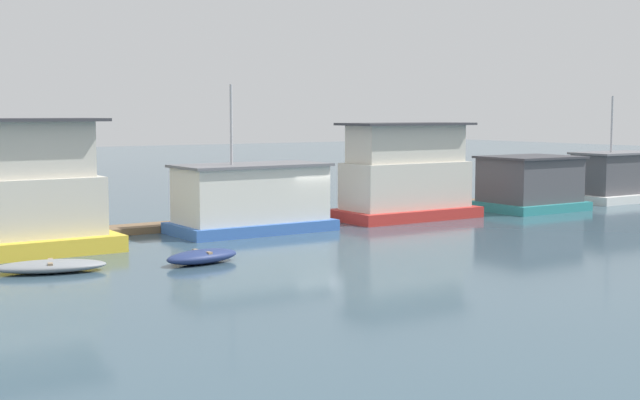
{
  "coord_description": "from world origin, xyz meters",
  "views": [
    {
      "loc": [
        -21.94,
        -33.8,
        5.28
      ],
      "look_at": [
        0.0,
        -1.0,
        1.4
      ],
      "focal_mm": 50.0,
      "sensor_mm": 36.0,
      "label": 1
    }
  ],
  "objects_px": {
    "houseboat_red": "(406,176)",
    "dinghy_navy": "(202,256)",
    "houseboat_yellow": "(31,197)",
    "mooring_post_near_right": "(341,199)",
    "houseboat_teal": "(530,184)",
    "houseboat_white": "(616,178)",
    "mooring_post_centre": "(415,194)",
    "dinghy_grey": "(50,266)",
    "houseboat_blue": "(251,199)"
  },
  "relations": [
    {
      "from": "houseboat_red",
      "to": "dinghy_navy",
      "type": "distance_m",
      "value": 15.87
    },
    {
      "from": "houseboat_yellow",
      "to": "mooring_post_near_right",
      "type": "xyz_separation_m",
      "value": [
        15.78,
        2.23,
        -1.14
      ]
    },
    {
      "from": "houseboat_teal",
      "to": "houseboat_white",
      "type": "height_order",
      "value": "houseboat_white"
    },
    {
      "from": "dinghy_navy",
      "to": "mooring_post_centre",
      "type": "height_order",
      "value": "mooring_post_centre"
    },
    {
      "from": "dinghy_navy",
      "to": "mooring_post_near_right",
      "type": "relative_size",
      "value": 1.52
    },
    {
      "from": "houseboat_teal",
      "to": "dinghy_grey",
      "type": "distance_m",
      "value": 27.85
    },
    {
      "from": "mooring_post_centre",
      "to": "mooring_post_near_right",
      "type": "xyz_separation_m",
      "value": [
        -4.75,
        0.0,
        -0.04
      ]
    },
    {
      "from": "houseboat_yellow",
      "to": "houseboat_red",
      "type": "distance_m",
      "value": 18.67
    },
    {
      "from": "houseboat_blue",
      "to": "houseboat_red",
      "type": "xyz_separation_m",
      "value": [
        8.85,
        0.04,
        0.68
      ]
    },
    {
      "from": "houseboat_yellow",
      "to": "mooring_post_centre",
      "type": "distance_m",
      "value": 20.69
    },
    {
      "from": "houseboat_yellow",
      "to": "houseboat_red",
      "type": "xyz_separation_m",
      "value": [
        18.66,
        0.66,
        0.01
      ]
    },
    {
      "from": "houseboat_yellow",
      "to": "mooring_post_near_right",
      "type": "distance_m",
      "value": 15.98
    },
    {
      "from": "houseboat_white",
      "to": "dinghy_grey",
      "type": "distance_m",
      "value": 35.9
    },
    {
      "from": "mooring_post_near_right",
      "to": "houseboat_red",
      "type": "bearing_deg",
      "value": -28.65
    },
    {
      "from": "dinghy_grey",
      "to": "mooring_post_near_right",
      "type": "distance_m",
      "value": 17.85
    },
    {
      "from": "houseboat_teal",
      "to": "mooring_post_near_right",
      "type": "height_order",
      "value": "houseboat_teal"
    },
    {
      "from": "houseboat_yellow",
      "to": "dinghy_grey",
      "type": "height_order",
      "value": "houseboat_yellow"
    },
    {
      "from": "dinghy_navy",
      "to": "houseboat_red",
      "type": "bearing_deg",
      "value": 23.87
    },
    {
      "from": "houseboat_yellow",
      "to": "mooring_post_centre",
      "type": "xyz_separation_m",
      "value": [
        20.54,
        2.23,
        -1.11
      ]
    },
    {
      "from": "houseboat_blue",
      "to": "houseboat_teal",
      "type": "distance_m",
      "value": 16.94
    },
    {
      "from": "houseboat_white",
      "to": "dinghy_navy",
      "type": "xyz_separation_m",
      "value": [
        -30.54,
        -6.28,
        -1.13
      ]
    },
    {
      "from": "houseboat_blue",
      "to": "houseboat_yellow",
      "type": "bearing_deg",
      "value": -176.38
    },
    {
      "from": "houseboat_white",
      "to": "mooring_post_near_right",
      "type": "distance_m",
      "value": 19.09
    },
    {
      "from": "houseboat_yellow",
      "to": "mooring_post_near_right",
      "type": "height_order",
      "value": "houseboat_yellow"
    },
    {
      "from": "houseboat_white",
      "to": "dinghy_navy",
      "type": "distance_m",
      "value": 31.2
    },
    {
      "from": "mooring_post_near_right",
      "to": "houseboat_teal",
      "type": "bearing_deg",
      "value": -11.75
    },
    {
      "from": "houseboat_red",
      "to": "dinghy_grey",
      "type": "xyz_separation_m",
      "value": [
        -19.39,
        -5.19,
        -1.93
      ]
    },
    {
      "from": "houseboat_white",
      "to": "dinghy_navy",
      "type": "height_order",
      "value": "houseboat_white"
    },
    {
      "from": "dinghy_navy",
      "to": "houseboat_yellow",
      "type": "bearing_deg",
      "value": 126.66
    },
    {
      "from": "houseboat_yellow",
      "to": "houseboat_teal",
      "type": "height_order",
      "value": "houseboat_yellow"
    },
    {
      "from": "mooring_post_near_right",
      "to": "dinghy_grey",
      "type": "bearing_deg",
      "value": -157.73
    },
    {
      "from": "houseboat_red",
      "to": "mooring_post_centre",
      "type": "bearing_deg",
      "value": 39.97
    },
    {
      "from": "houseboat_teal",
      "to": "mooring_post_centre",
      "type": "height_order",
      "value": "houseboat_teal"
    },
    {
      "from": "houseboat_white",
      "to": "houseboat_yellow",
      "type": "bearing_deg",
      "value": -179.07
    },
    {
      "from": "houseboat_blue",
      "to": "dinghy_navy",
      "type": "bearing_deg",
      "value": -131.23
    },
    {
      "from": "houseboat_teal",
      "to": "houseboat_white",
      "type": "bearing_deg",
      "value": 4.34
    },
    {
      "from": "houseboat_teal",
      "to": "mooring_post_centre",
      "type": "bearing_deg",
      "value": 159.82
    },
    {
      "from": "houseboat_yellow",
      "to": "houseboat_red",
      "type": "bearing_deg",
      "value": 2.03
    },
    {
      "from": "dinghy_grey",
      "to": "houseboat_yellow",
      "type": "bearing_deg",
      "value": 80.91
    },
    {
      "from": "houseboat_yellow",
      "to": "dinghy_grey",
      "type": "xyz_separation_m",
      "value": [
        -0.72,
        -4.53,
        -1.92
      ]
    },
    {
      "from": "dinghy_navy",
      "to": "houseboat_blue",
      "type": "bearing_deg",
      "value": 48.77
    },
    {
      "from": "mooring_post_near_right",
      "to": "dinghy_navy",
      "type": "bearing_deg",
      "value": -145.42
    },
    {
      "from": "dinghy_navy",
      "to": "mooring_post_centre",
      "type": "bearing_deg",
      "value": 26.02
    },
    {
      "from": "houseboat_blue",
      "to": "dinghy_grey",
      "type": "relative_size",
      "value": 1.83
    },
    {
      "from": "houseboat_red",
      "to": "mooring_post_near_right",
      "type": "bearing_deg",
      "value": 151.35
    },
    {
      "from": "houseboat_red",
      "to": "mooring_post_centre",
      "type": "xyz_separation_m",
      "value": [
        1.88,
        1.57,
        -1.12
      ]
    },
    {
      "from": "houseboat_blue",
      "to": "mooring_post_near_right",
      "type": "height_order",
      "value": "houseboat_blue"
    },
    {
      "from": "houseboat_red",
      "to": "houseboat_teal",
      "type": "height_order",
      "value": "houseboat_red"
    },
    {
      "from": "houseboat_yellow",
      "to": "mooring_post_near_right",
      "type": "bearing_deg",
      "value": 8.05
    },
    {
      "from": "houseboat_red",
      "to": "houseboat_white",
      "type": "relative_size",
      "value": 1.17
    }
  ]
}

